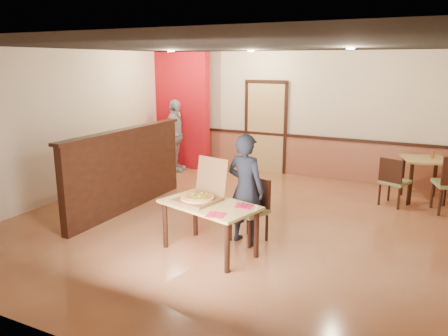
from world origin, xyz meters
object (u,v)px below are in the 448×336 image
at_px(pizza_box, 200,196).
at_px(diner_chair, 252,207).
at_px(main_table, 209,211).
at_px(diner, 246,189).
at_px(side_table, 424,168).
at_px(condiment, 433,154).
at_px(passerby, 175,136).
at_px(side_chair_left, 393,180).

bearing_deg(pizza_box, diner_chair, 61.48).
xyz_separation_m(main_table, diner, (0.30, 0.53, 0.20)).
height_order(side_table, condiment, condiment).
height_order(pizza_box, condiment, pizza_box).
bearing_deg(main_table, passerby, 143.49).
distance_m(diner_chair, side_chair_left, 3.07).
height_order(side_table, diner, diner).
height_order(passerby, condiment, passerby).
bearing_deg(pizza_box, side_table, 66.44).
bearing_deg(pizza_box, main_table, -5.88).
distance_m(main_table, side_table, 4.59).
bearing_deg(main_table, side_table, 72.24).
relative_size(side_chair_left, condiment, 6.11).
distance_m(main_table, diner, 0.64).
distance_m(main_table, condiment, 4.71).
xyz_separation_m(diner_chair, diner, (-0.04, -0.14, 0.30)).
height_order(diner_chair, side_chair_left, diner_chair).
bearing_deg(diner_chair, passerby, 157.10).
bearing_deg(passerby, diner_chair, -144.96).
height_order(side_chair_left, pizza_box, pizza_box).
xyz_separation_m(main_table, condiment, (2.63, 3.90, 0.29)).
xyz_separation_m(main_table, side_chair_left, (2.04, 3.23, -0.11)).
distance_m(side_chair_left, diner, 3.23).
xyz_separation_m(side_table, passerby, (-5.42, -0.14, 0.22)).
height_order(main_table, diner_chair, diner_chair).
bearing_deg(side_chair_left, pizza_box, 75.84).
xyz_separation_m(diner_chair, condiment, (2.29, 3.23, 0.39)).
bearing_deg(side_chair_left, main_table, 78.47).
distance_m(diner_chair, condiment, 3.98).
bearing_deg(passerby, diner, -146.66).
xyz_separation_m(diner_chair, side_table, (2.17, 3.18, 0.13)).
relative_size(passerby, condiment, 11.66).
bearing_deg(main_table, pizza_box, 177.74).
xyz_separation_m(side_chair_left, pizza_box, (-2.22, -3.18, 0.29)).
bearing_deg(diner_chair, main_table, -97.17).
bearing_deg(diner, side_chair_left, -112.69).
bearing_deg(side_chair_left, passerby, 15.25).
relative_size(diner, condiment, 10.93).
bearing_deg(pizza_box, side_chair_left, 66.91).
bearing_deg(diner, main_table, 70.37).
distance_m(diner_chair, passerby, 4.46).
bearing_deg(pizza_box, diner, 56.59).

